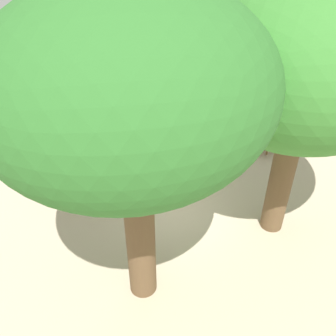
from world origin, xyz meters
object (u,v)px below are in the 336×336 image
object	(u,v)px
wooden_bench	(64,182)
market_stall_red	(113,91)
picnic_table_near	(265,137)
market_stall_white	(67,100)
shade_tree_secondary	(307,65)
elephant	(175,168)
person_handler	(112,177)
shade_tree_main	(131,94)

from	to	relation	value
wooden_bench	market_stall_red	bearing A→B (deg)	37.96
wooden_bench	picnic_table_near	size ratio (longest dim) A/B	0.91
market_stall_white	shade_tree_secondary	bearing A→B (deg)	-68.26
wooden_bench	market_stall_red	distance (m)	7.65
elephant	market_stall_red	world-z (taller)	market_stall_red
picnic_table_near	person_handler	bearing A→B (deg)	-91.15
elephant	picnic_table_near	world-z (taller)	elephant
elephant	market_stall_white	bearing A→B (deg)	-36.03
picnic_table_near	elephant	bearing A→B (deg)	-84.96
shade_tree_main	shade_tree_secondary	distance (m)	5.22
elephant	shade_tree_secondary	distance (m)	6.52
elephant	picnic_table_near	distance (m)	5.31
wooden_bench	market_stall_white	xyz separation A→B (m)	(1.71, 6.29, 0.67)
person_handler	shade_tree_main	distance (m)	6.94
shade_tree_main	shade_tree_secondary	xyz separation A→B (m)	(5.19, 0.42, -0.31)
shade_tree_main	market_stall_red	size ratio (longest dim) A/B	3.37
market_stall_red	picnic_table_near	bearing A→B (deg)	-53.99
shade_tree_secondary	market_stall_red	size ratio (longest dim) A/B	3.28
picnic_table_near	market_stall_red	world-z (taller)	market_stall_red
shade_tree_main	picnic_table_near	size ratio (longest dim) A/B	5.30
elephant	shade_tree_main	size ratio (longest dim) A/B	0.23
shade_tree_secondary	market_stall_white	xyz separation A→B (m)	(-4.58, 11.50, -4.79)
picnic_table_near	shade_tree_main	bearing A→B (deg)	-63.91
shade_tree_secondary	wooden_bench	size ratio (longest dim) A/B	5.68
market_stall_white	shade_tree_main	bearing A→B (deg)	-92.92
shade_tree_main	shade_tree_secondary	bearing A→B (deg)	4.64
wooden_bench	elephant	bearing A→B (deg)	-38.67
person_handler	picnic_table_near	distance (m)	7.75
shade_tree_secondary	wooden_bench	xyz separation A→B (m)	(-6.29, 5.21, -5.45)
elephant	wooden_bench	size ratio (longest dim) A/B	1.32
shade_tree_secondary	market_stall_red	world-z (taller)	shade_tree_secondary
shade_tree_main	market_stall_red	bearing A→B (deg)	74.93
person_handler	shade_tree_secondary	world-z (taller)	shade_tree_secondary
market_stall_white	market_stall_red	world-z (taller)	same
shade_tree_secondary	shade_tree_main	bearing A→B (deg)	-175.36
elephant	market_stall_white	world-z (taller)	market_stall_white
wooden_bench	shade_tree_secondary	bearing A→B (deg)	-57.27
shade_tree_secondary	elephant	bearing A→B (deg)	120.15
shade_tree_main	picnic_table_near	world-z (taller)	shade_tree_main
elephant	person_handler	world-z (taller)	person_handler
shade_tree_main	elephant	bearing A→B (deg)	52.26
elephant	wooden_bench	bearing A→B (deg)	15.42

